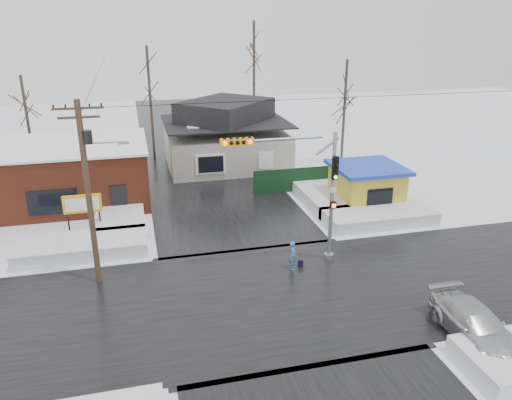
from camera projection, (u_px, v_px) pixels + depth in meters
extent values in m
plane|color=white|center=(273.00, 296.00, 23.46)|extent=(120.00, 120.00, 0.00)
cube|color=black|center=(273.00, 296.00, 23.46)|extent=(10.00, 120.00, 0.02)
cube|color=black|center=(273.00, 296.00, 23.46)|extent=(120.00, 10.00, 0.02)
cube|color=white|center=(82.00, 246.00, 27.63)|extent=(7.00, 3.00, 0.80)
cube|color=white|center=(379.00, 216.00, 31.74)|extent=(7.00, 3.00, 0.80)
cube|color=white|center=(120.00, 211.00, 32.64)|extent=(3.00, 8.00, 0.80)
cube|color=white|center=(321.00, 193.00, 35.83)|extent=(3.00, 8.00, 0.80)
cylinder|color=gray|center=(332.00, 198.00, 25.88)|extent=(0.20, 0.20, 7.00)
cylinder|color=gray|center=(329.00, 256.00, 27.05)|extent=(0.50, 0.50, 0.30)
cylinder|color=gray|center=(277.00, 139.00, 24.05)|extent=(4.60, 0.14, 0.14)
cube|color=gold|center=(237.00, 142.00, 23.59)|extent=(1.60, 0.28, 0.35)
sphere|color=#FF0C0C|center=(225.00, 143.00, 23.31)|extent=(0.20, 0.20, 0.20)
sphere|color=#FF0C0C|center=(250.00, 142.00, 23.58)|extent=(0.20, 0.20, 0.20)
cube|color=black|center=(335.00, 168.00, 25.11)|extent=(0.30, 0.22, 1.20)
sphere|color=#0CE533|center=(336.00, 177.00, 25.14)|extent=(0.18, 0.18, 0.18)
cube|color=black|center=(333.00, 205.00, 25.80)|extent=(0.30, 0.20, 0.35)
cylinder|color=#382619|center=(89.00, 196.00, 23.25)|extent=(0.28, 0.28, 9.00)
cube|color=#382619|center=(78.00, 108.00, 21.82)|extent=(2.20, 0.10, 0.10)
cube|color=#382619|center=(79.00, 117.00, 21.96)|extent=(1.80, 0.10, 0.10)
cylinder|color=black|center=(87.00, 137.00, 22.33)|extent=(0.44, 0.44, 0.60)
cylinder|color=gray|center=(103.00, 143.00, 22.59)|extent=(1.80, 0.08, 0.08)
cube|color=gray|center=(124.00, 143.00, 22.81)|extent=(0.50, 0.22, 0.12)
cube|color=brown|center=(59.00, 174.00, 34.80)|extent=(12.00, 8.00, 4.00)
cube|color=white|center=(55.00, 146.00, 34.09)|extent=(12.20, 8.20, 0.15)
cube|color=black|center=(53.00, 202.00, 31.36)|extent=(3.00, 0.08, 1.60)
cube|color=black|center=(119.00, 201.00, 32.37)|extent=(1.00, 0.08, 2.20)
cylinder|color=black|center=(69.00, 222.00, 29.53)|extent=(0.10, 0.10, 1.80)
cylinder|color=black|center=(100.00, 220.00, 29.94)|extent=(0.10, 0.10, 1.80)
cube|color=gold|center=(82.00, 204.00, 29.35)|extent=(2.20, 0.18, 1.10)
cube|color=white|center=(82.00, 204.00, 29.25)|extent=(1.90, 0.02, 0.80)
cube|color=#AAA599|center=(226.00, 149.00, 43.40)|extent=(10.00, 8.00, 3.00)
cube|color=black|center=(225.00, 122.00, 42.56)|extent=(10.40, 8.40, 0.12)
pyramid|color=black|center=(225.00, 110.00, 42.23)|extent=(9.00, 7.00, 1.80)
cube|color=brown|center=(259.00, 106.00, 43.85)|extent=(0.70, 0.70, 1.40)
cube|color=white|center=(211.00, 164.00, 39.29)|extent=(2.40, 0.12, 1.60)
cube|color=gold|center=(366.00, 188.00, 34.26)|extent=(4.00, 4.00, 2.60)
cube|color=#1A34C7|center=(368.00, 167.00, 33.76)|extent=(4.60, 4.60, 0.25)
cube|color=black|center=(380.00, 197.00, 32.42)|extent=(1.80, 0.06, 1.20)
cube|color=black|center=(305.00, 179.00, 37.36)|extent=(8.00, 0.12, 1.80)
cylinder|color=#332821|center=(151.00, 104.00, 44.45)|extent=(0.24, 0.24, 10.00)
cylinder|color=#332821|center=(254.00, 86.00, 48.20)|extent=(0.24, 0.24, 12.00)
cylinder|color=#332821|center=(344.00, 113.00, 42.81)|extent=(0.24, 0.24, 9.00)
cylinder|color=#332821|center=(28.00, 125.00, 40.70)|extent=(0.24, 0.24, 8.00)
imported|color=#416EB6|center=(293.00, 256.00, 25.75)|extent=(0.51, 0.64, 1.55)
imported|color=#B7BABF|center=(475.00, 325.00, 20.14)|extent=(1.97, 4.75, 1.37)
cube|color=black|center=(300.00, 264.00, 26.19)|extent=(0.30, 0.19, 0.35)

